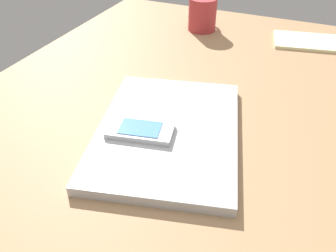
{
  "coord_description": "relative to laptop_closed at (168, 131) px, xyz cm",
  "views": [
    {
      "loc": [
        -50.45,
        -23.15,
        40.69
      ],
      "look_at": [
        -7.37,
        -4.73,
        5.0
      ],
      "focal_mm": 36.37,
      "sensor_mm": 36.0,
      "label": 1
    }
  ],
  "objects": [
    {
      "name": "cell_phone_on_laptop",
      "position": [
        -3.37,
        3.66,
        1.45
      ],
      "size": [
        7.76,
        12.0,
        1.15
      ],
      "color": "silver",
      "rests_on": "laptop_closed"
    },
    {
      "name": "laptop_closed",
      "position": [
        0.0,
        0.0,
        0.0
      ],
      "size": [
        37.31,
        30.98,
        1.81
      ],
      "primitive_type": "cube",
      "rotation": [
        0.0,
        0.0,
        0.24
      ],
      "color": "#B7BABC",
      "rests_on": "desk_surface"
    },
    {
      "name": "notepad",
      "position": [
        51.36,
        -19.74,
        -0.5
      ],
      "size": [
        14.63,
        20.81,
        0.8
      ],
      "primitive_type": "cube",
      "rotation": [
        0.0,
        0.0,
        0.19
      ],
      "color": "#F2EDB2",
      "rests_on": "desk_surface"
    },
    {
      "name": "coffee_mug",
      "position": [
        49.21,
        10.32,
        3.63
      ],
      "size": [
        11.27,
        7.9,
        9.07
      ],
      "color": "#B23338",
      "rests_on": "desk_surface"
    },
    {
      "name": "desk_surface",
      "position": [
        7.37,
        4.73,
        -2.4
      ],
      "size": [
        120.0,
        80.0,
        3.0
      ],
      "primitive_type": "cube",
      "color": "#9E7751",
      "rests_on": "ground"
    }
  ]
}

